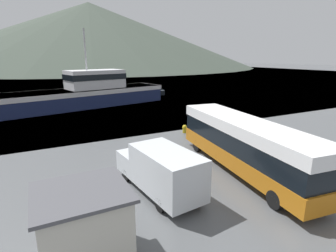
# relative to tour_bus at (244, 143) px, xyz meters

# --- Properties ---
(water_surface) EXTENTS (240.00, 240.00, 0.00)m
(water_surface) POSITION_rel_tour_bus_xyz_m (0.68, 129.72, -1.78)
(water_surface) COLOR slate
(water_surface) RESTS_ON ground
(hill_backdrop) EXTENTS (217.97, 217.97, 41.96)m
(hill_backdrop) POSITION_rel_tour_bus_xyz_m (27.71, 182.32, 19.20)
(hill_backdrop) COLOR #3D473D
(hill_backdrop) RESTS_ON ground
(tour_bus) EXTENTS (3.89, 11.75, 3.15)m
(tour_bus) POSITION_rel_tour_bus_xyz_m (0.00, 0.00, 0.00)
(tour_bus) COLOR #B26614
(tour_bus) RESTS_ON ground
(delivery_van) EXTENTS (2.71, 6.09, 2.41)m
(delivery_van) POSITION_rel_tour_bus_xyz_m (-5.62, -0.10, -0.51)
(delivery_van) COLOR silver
(delivery_van) RESTS_ON ground
(fishing_boat) EXTENTS (24.89, 10.94, 10.42)m
(fishing_boat) POSITION_rel_tour_bus_xyz_m (-4.84, 26.60, 0.07)
(fishing_boat) COLOR #19234C
(fishing_boat) RESTS_ON water_surface
(storage_bin) EXTENTS (1.31, 1.53, 1.35)m
(storage_bin) POSITION_rel_tour_bus_xyz_m (4.53, 4.13, -1.09)
(storage_bin) COLOR green
(storage_bin) RESTS_ON ground
(dock_kiosk) EXTENTS (2.99, 2.77, 2.66)m
(dock_kiosk) POSITION_rel_tour_bus_xyz_m (-9.88, -3.21, -0.44)
(dock_kiosk) COLOR beige
(dock_kiosk) RESTS_ON ground
(small_boat) EXTENTS (7.23, 3.86, 0.81)m
(small_boat) POSITION_rel_tour_bus_xyz_m (6.98, 33.02, -1.38)
(small_boat) COLOR black
(small_boat) RESTS_ON water_surface
(mooring_bollard) EXTENTS (0.44, 0.44, 0.74)m
(mooring_bollard) POSITION_rel_tour_bus_xyz_m (1.03, 8.72, -1.39)
(mooring_bollard) COLOR #B29919
(mooring_bollard) RESTS_ON ground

